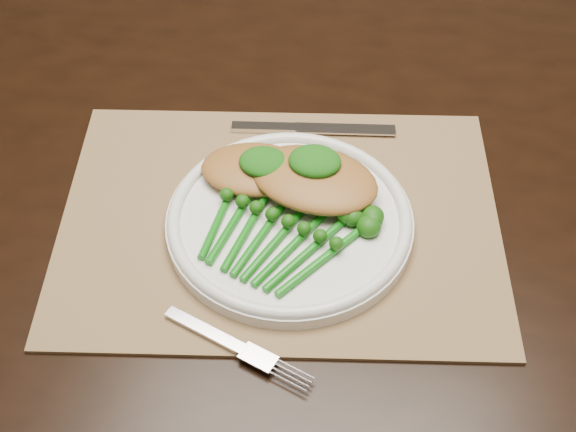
% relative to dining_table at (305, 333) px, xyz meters
% --- Properties ---
extents(dining_table, '(1.67, 1.03, 0.75)m').
position_rel_dining_table_xyz_m(dining_table, '(0.00, 0.00, 0.00)').
color(dining_table, black).
rests_on(dining_table, ground).
extents(placemat, '(0.52, 0.42, 0.00)m').
position_rel_dining_table_xyz_m(placemat, '(-0.01, -0.11, 0.37)').
color(placemat, olive).
rests_on(placemat, dining_table).
extents(dinner_plate, '(0.26, 0.26, 0.02)m').
position_rel_dining_table_xyz_m(dinner_plate, '(-0.00, -0.12, 0.39)').
color(dinner_plate, white).
rests_on(dinner_plate, placemat).
extents(knife, '(0.19, 0.05, 0.01)m').
position_rel_dining_table_xyz_m(knife, '(-0.02, 0.03, 0.38)').
color(knife, silver).
rests_on(knife, placemat).
extents(fork, '(0.16, 0.07, 0.00)m').
position_rel_dining_table_xyz_m(fork, '(-0.01, -0.28, 0.38)').
color(fork, silver).
rests_on(fork, placemat).
extents(chicken_fillet_left, '(0.13, 0.09, 0.02)m').
position_rel_dining_table_xyz_m(chicken_fillet_left, '(-0.05, -0.07, 0.40)').
color(chicken_fillet_left, '#9F682E').
rests_on(chicken_fillet_left, dinner_plate).
extents(chicken_fillet_right, '(0.15, 0.12, 0.03)m').
position_rel_dining_table_xyz_m(chicken_fillet_right, '(0.02, -0.08, 0.41)').
color(chicken_fillet_right, '#9F682E').
rests_on(chicken_fillet_right, dinner_plate).
extents(pesto_dollop_left, '(0.05, 0.05, 0.02)m').
position_rel_dining_table_xyz_m(pesto_dollop_left, '(-0.04, -0.07, 0.42)').
color(pesto_dollop_left, '#0C4409').
rests_on(pesto_dollop_left, chicken_fillet_left).
extents(pesto_dollop_right, '(0.06, 0.05, 0.02)m').
position_rel_dining_table_xyz_m(pesto_dollop_right, '(0.02, -0.07, 0.43)').
color(pesto_dollop_right, '#0C4409').
rests_on(pesto_dollop_right, chicken_fillet_right).
extents(broccolini_bundle, '(0.19, 0.20, 0.04)m').
position_rel_dining_table_xyz_m(broccolini_bundle, '(-0.01, -0.15, 0.40)').
color(broccolini_bundle, '#0C620D').
rests_on(broccolini_bundle, dinner_plate).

